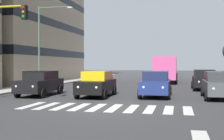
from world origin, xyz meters
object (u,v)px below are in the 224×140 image
(car_0, at_px, (219,85))
(bus_behind_traffic, at_px, (166,67))
(car_3, at_px, (40,83))
(car_1, at_px, (156,84))
(car_2, at_px, (97,84))
(car_row2_0, at_px, (204,79))
(street_lamp_right, at_px, (45,37))

(car_0, height_order, bus_behind_traffic, bus_behind_traffic)
(car_3, bearing_deg, car_1, -173.48)
(car_1, height_order, bus_behind_traffic, bus_behind_traffic)
(car_2, xyz_separation_m, car_3, (4.05, 0.18, 0.00))
(car_2, height_order, car_row2_0, same)
(bus_behind_traffic, bearing_deg, car_0, 103.17)
(car_2, bearing_deg, car_0, -176.58)
(car_row2_0, xyz_separation_m, street_lamp_right, (14.30, 0.77, 3.83))
(car_0, bearing_deg, car_row2_0, -86.88)
(street_lamp_right, bearing_deg, car_1, 151.98)
(bus_behind_traffic, xyz_separation_m, street_lamp_right, (10.67, 11.17, 2.86))
(car_0, bearing_deg, street_lamp_right, -22.02)
(car_1, xyz_separation_m, car_3, (7.95, 0.91, 0.00))
(car_3, xyz_separation_m, bus_behind_traffic, (-7.95, -17.75, 0.97))
(car_3, xyz_separation_m, car_row2_0, (-11.58, -7.35, 0.00))
(car_1, relative_size, car_3, 1.00)
(car_row2_0, distance_m, bus_behind_traffic, 11.06)
(car_row2_0, distance_m, street_lamp_right, 14.83)
(car_0, distance_m, car_2, 7.92)
(car_3, bearing_deg, car_row2_0, -147.60)
(car_0, relative_size, car_row2_0, 1.00)
(bus_behind_traffic, bearing_deg, street_lamp_right, 46.31)
(car_0, xyz_separation_m, car_3, (11.95, 0.65, 0.00))
(car_0, xyz_separation_m, car_2, (7.90, 0.47, 0.00))
(car_3, relative_size, car_row2_0, 1.00)
(car_2, relative_size, street_lamp_right, 0.60)
(bus_behind_traffic, bearing_deg, car_row2_0, 109.28)
(car_row2_0, relative_size, bus_behind_traffic, 0.42)
(car_2, relative_size, car_3, 1.00)
(car_2, height_order, bus_behind_traffic, bus_behind_traffic)
(car_1, height_order, car_3, same)
(car_1, distance_m, car_3, 8.00)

